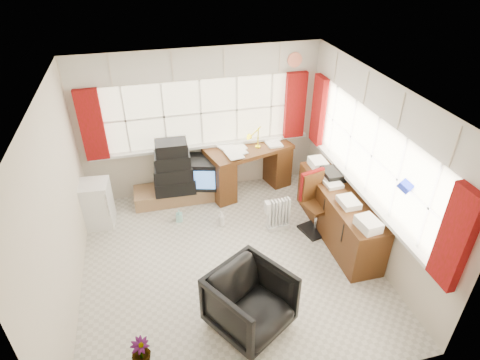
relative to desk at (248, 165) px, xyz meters
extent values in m
plane|color=beige|center=(-0.75, -1.78, -0.47)|extent=(4.00, 4.00, 0.00)
plane|color=beige|center=(-0.75, 0.22, 0.78)|extent=(4.00, 0.00, 4.00)
plane|color=beige|center=(-0.75, -3.78, 0.78)|extent=(4.00, 0.00, 4.00)
plane|color=beige|center=(-2.75, -1.78, 0.78)|extent=(0.00, 4.00, 4.00)
plane|color=beige|center=(1.25, -1.78, 0.78)|extent=(0.00, 4.00, 4.00)
plane|color=white|center=(-0.75, -1.78, 2.03)|extent=(4.00, 4.00, 0.00)
plane|color=#FFF4C9|center=(-0.75, 0.20, 0.98)|extent=(3.60, 0.00, 3.60)
cube|color=white|center=(-0.75, 0.16, 0.40)|extent=(3.70, 0.12, 0.05)
cube|color=white|center=(-1.95, 0.19, 0.98)|extent=(0.03, 0.02, 1.10)
cube|color=white|center=(-1.35, 0.19, 0.98)|extent=(0.03, 0.02, 1.10)
cube|color=white|center=(-0.75, 0.19, 0.98)|extent=(0.03, 0.02, 1.10)
cube|color=white|center=(-0.15, 0.19, 0.98)|extent=(0.03, 0.02, 1.10)
cube|color=white|center=(0.45, 0.19, 0.98)|extent=(0.03, 0.02, 1.10)
plane|color=#FFF4C9|center=(1.23, -1.78, 0.98)|extent=(0.00, 3.60, 3.60)
cube|color=white|center=(1.19, -1.78, 0.40)|extent=(0.12, 3.70, 0.05)
cube|color=white|center=(1.22, -2.98, 0.98)|extent=(0.02, 0.03, 1.10)
cube|color=white|center=(1.22, -2.38, 0.98)|extent=(0.02, 0.03, 1.10)
cube|color=white|center=(1.22, -1.78, 0.98)|extent=(0.02, 0.03, 1.10)
cube|color=white|center=(1.22, -1.18, 0.98)|extent=(0.02, 0.03, 1.10)
cube|color=white|center=(1.22, -0.58, 0.98)|extent=(0.02, 0.03, 1.10)
cube|color=maroon|center=(-2.45, 0.12, 0.99)|extent=(0.35, 0.10, 1.15)
cube|color=maroon|center=(0.85, 0.12, 0.99)|extent=(0.35, 0.10, 1.15)
cube|color=maroon|center=(1.15, -0.18, 0.99)|extent=(0.10, 0.35, 1.15)
cube|color=maroon|center=(1.15, -3.48, 0.99)|extent=(0.10, 0.35, 1.15)
cube|color=beige|center=(-0.75, 0.18, 1.78)|extent=(3.95, 0.08, 0.48)
cube|color=beige|center=(1.21, -1.78, 1.78)|extent=(0.08, 3.95, 0.48)
cube|color=#563314|center=(0.00, 0.00, 0.34)|extent=(1.59, 1.07, 0.07)
cube|color=#563314|center=(-0.54, -0.15, -0.08)|extent=(0.49, 0.71, 0.77)
cube|color=#563314|center=(0.54, 0.15, -0.08)|extent=(0.49, 0.71, 0.77)
cube|color=white|center=(0.00, 0.00, 0.38)|extent=(0.33, 0.39, 0.02)
cube|color=white|center=(0.00, 0.00, 0.39)|extent=(0.33, 0.39, 0.02)
cube|color=white|center=(0.00, 0.00, 0.39)|extent=(0.33, 0.39, 0.02)
cube|color=white|center=(0.00, 0.00, 0.39)|extent=(0.33, 0.39, 0.02)
cube|color=white|center=(0.00, 0.00, 0.40)|extent=(0.33, 0.39, 0.02)
cube|color=white|center=(0.00, 0.00, 0.40)|extent=(0.33, 0.39, 0.02)
cube|color=white|center=(0.00, 0.00, 0.41)|extent=(0.33, 0.39, 0.02)
cylinder|color=#F6E70A|center=(0.15, -0.05, 0.38)|extent=(0.09, 0.09, 0.02)
cylinder|color=#F6E70A|center=(0.15, -0.05, 0.56)|extent=(0.02, 0.02, 0.35)
cone|color=#F6E70A|center=(0.15, -0.05, 0.69)|extent=(0.16, 0.14, 0.14)
cube|color=black|center=(0.71, -1.43, -0.45)|extent=(0.50, 0.50, 0.04)
cylinder|color=silver|center=(0.71, -1.43, -0.23)|extent=(0.05, 0.05, 0.47)
cube|color=#563314|center=(0.71, -1.43, 0.01)|extent=(0.49, 0.47, 0.05)
cube|color=#563314|center=(0.65, -1.24, 0.26)|extent=(0.36, 0.14, 0.46)
cube|color=maroon|center=(0.65, -1.24, 0.28)|extent=(0.40, 0.16, 0.47)
imported|color=black|center=(-0.74, -2.86, -0.08)|extent=(1.14, 1.15, 0.77)
cube|color=white|center=(0.16, -1.23, -0.43)|extent=(0.37, 0.17, 0.07)
cube|color=white|center=(0.00, -1.24, -0.16)|extent=(0.03, 0.11, 0.46)
cube|color=white|center=(0.05, -1.24, -0.16)|extent=(0.03, 0.11, 0.46)
cube|color=white|center=(0.10, -1.23, -0.16)|extent=(0.03, 0.11, 0.46)
cube|color=white|center=(0.16, -1.23, -0.16)|extent=(0.03, 0.11, 0.46)
cube|color=white|center=(0.21, -1.23, -0.16)|extent=(0.03, 0.11, 0.46)
cube|color=white|center=(0.27, -1.22, -0.16)|extent=(0.03, 0.11, 0.46)
cube|color=white|center=(0.32, -1.22, -0.16)|extent=(0.03, 0.11, 0.46)
cube|color=#563314|center=(0.98, -1.58, -0.09)|extent=(0.50, 2.00, 0.75)
cube|color=white|center=(0.95, -2.38, 0.33)|extent=(0.24, 0.32, 0.10)
cube|color=white|center=(0.95, -1.85, 0.33)|extent=(0.24, 0.32, 0.10)
cube|color=white|center=(0.95, -1.31, 0.33)|extent=(0.24, 0.32, 0.10)
cube|color=white|center=(0.95, -0.78, 0.33)|extent=(0.24, 0.32, 0.10)
cube|color=black|center=(1.03, -1.15, 0.34)|extent=(0.29, 0.37, 0.12)
cube|color=#966E4B|center=(-1.30, -0.06, -0.34)|extent=(1.40, 0.50, 0.25)
cube|color=black|center=(-0.80, -0.08, 0.03)|extent=(0.66, 0.62, 0.50)
cube|color=#528CE9|center=(-0.87, -0.33, 0.03)|extent=(0.41, 0.13, 0.34)
cube|color=black|center=(-1.31, -0.14, -0.09)|extent=(0.69, 0.45, 0.25)
cube|color=black|center=(-1.31, -0.14, 0.15)|extent=(0.63, 0.42, 0.23)
cube|color=black|center=(-1.31, -0.14, 0.38)|extent=(0.57, 0.40, 0.22)
cube|color=black|center=(-1.31, -0.14, 0.59)|extent=(0.52, 0.38, 0.21)
cube|color=white|center=(-2.55, -0.42, -0.09)|extent=(0.48, 0.48, 0.75)
cube|color=silver|center=(-2.37, -0.66, 0.02)|extent=(0.02, 0.02, 0.40)
imported|color=silver|center=(-0.69, -0.96, -0.33)|extent=(0.13, 0.13, 0.28)
imported|color=#94DDCF|center=(-1.32, -0.67, -0.36)|extent=(0.11, 0.11, 0.21)
imported|color=black|center=(-2.01, -3.08, -0.28)|extent=(0.26, 0.26, 0.37)
camera|label=1|loc=(-1.62, -5.87, 3.57)|focal=30.00mm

